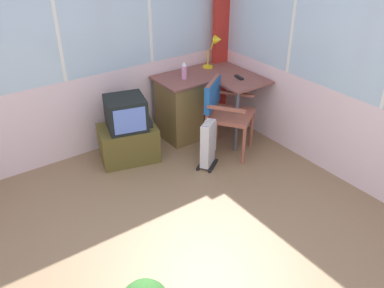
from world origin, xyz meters
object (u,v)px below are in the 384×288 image
wooden_armchair (221,106)px  tv_on_stand (128,133)px  desk_lamp (215,46)px  tv_remote (239,77)px  desk (182,106)px  space_heater (209,143)px  spray_bottle (184,70)px

wooden_armchair → tv_on_stand: wooden_armchair is taller
desk_lamp → tv_remote: (0.00, -0.47, -0.27)m
desk_lamp → desk: bearing=-171.3°
tv_remote → wooden_armchair: (-0.39, -0.16, -0.21)m
wooden_armchair → space_heater: wooden_armchair is taller
desk → desk_lamp: size_ratio=2.68×
desk → wooden_armchair: wooden_armchair is taller
desk → wooden_armchair: (0.17, -0.54, 0.16)m
desk_lamp → spray_bottle: size_ratio=1.94×
spray_bottle → desk_lamp: bearing=10.2°
tv_on_stand → desk_lamp: bearing=7.5°
desk_lamp → wooden_armchair: (-0.39, -0.62, -0.48)m
spray_bottle → space_heater: size_ratio=0.39×
desk_lamp → tv_remote: 0.54m
desk → spray_bottle: (0.03, -0.01, 0.46)m
space_heater → wooden_armchair: bearing=31.2°
spray_bottle → wooden_armchair: bearing=-74.5°
spray_bottle → tv_on_stand: (-0.84, -0.08, -0.54)m
tv_remote → space_heater: 0.94m
tv_remote → tv_on_stand: bearing=177.5°
desk → spray_bottle: spray_bottle is taller
desk → space_heater: size_ratio=2.05×
wooden_armchair → desk: bearing=108.0°
desk_lamp → tv_on_stand: bearing=-172.5°
desk → desk_lamp: 0.86m
desk_lamp → spray_bottle: desk_lamp is taller
tv_on_stand → wooden_armchair: bearing=-24.3°
wooden_armchair → spray_bottle: bearing=105.5°
spray_bottle → tv_remote: bearing=-34.3°
desk → tv_on_stand: size_ratio=1.46×
desk_lamp → space_heater: (-0.71, -0.82, -0.77)m
wooden_armchair → space_heater: (-0.32, -0.19, -0.30)m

